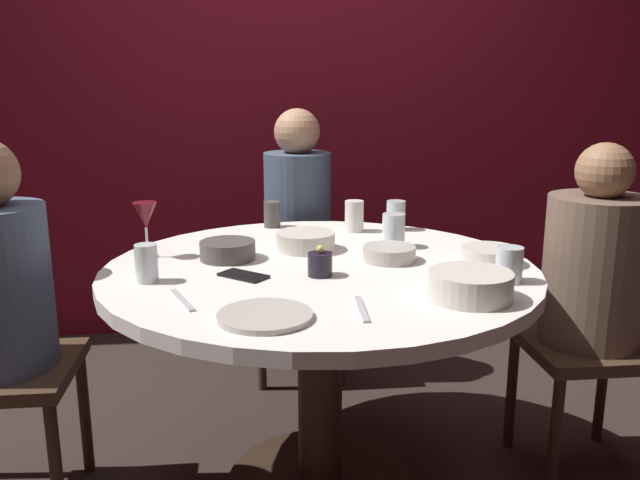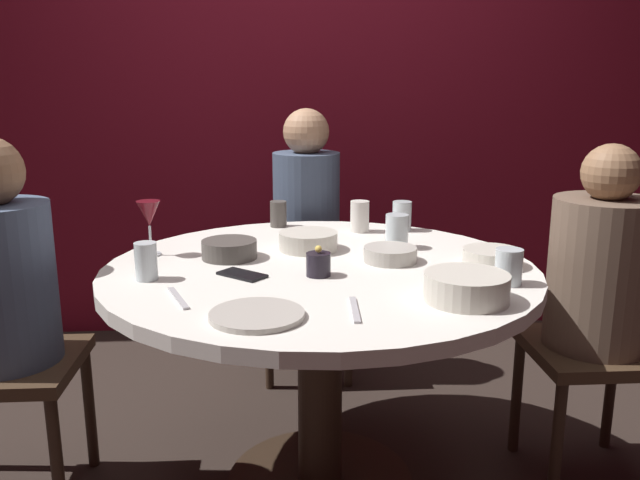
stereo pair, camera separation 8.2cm
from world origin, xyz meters
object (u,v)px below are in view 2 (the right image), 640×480
bowl_rice_portion (229,249)px  dining_table (320,316)px  wine_glass (149,216)px  bowl_serving_large (308,241)px  cup_by_left_diner (402,216)px  seated_diner_back (307,215)px  seated_diner_right (600,279)px  cup_near_candle (278,214)px  cup_beside_wine (360,216)px  dinner_plate (257,315)px  cell_phone (242,275)px  bowl_salad_center (467,287)px  cup_center_front (397,231)px  seated_diner_left (1,284)px  bowl_small_white (491,257)px  cup_by_right_diner (146,261)px  bowl_sauce_side (390,254)px  candle_holder (318,264)px  cup_far_edge (509,267)px

bowl_rice_portion → dining_table: bearing=-21.1°
wine_glass → bowl_serving_large: wine_glass is taller
bowl_serving_large → cup_by_left_diner: (0.36, 0.26, 0.02)m
seated_diner_back → seated_diner_right: bearing=44.7°
cup_near_candle → cup_beside_wine: 0.32m
dinner_plate → seated_diner_right: bearing=22.5°
wine_glass → dinner_plate: wine_glass is taller
dinner_plate → cup_by_left_diner: (0.51, 0.90, 0.05)m
cell_phone → bowl_salad_center: size_ratio=0.65×
bowl_serving_large → cup_center_front: cup_center_front is taller
wine_glass → seated_diner_right: bearing=-6.5°
seated_diner_left → bowl_small_white: (1.46, -0.03, 0.06)m
cup_by_right_diner → cup_beside_wine: (0.67, 0.56, 0.00)m
cell_phone → cup_by_left_diner: 0.79m
dinner_plate → dining_table: bearing=67.9°
seated_diner_left → cup_beside_wine: 1.21m
seated_diner_back → cell_phone: 1.00m
bowl_salad_center → bowl_serving_large: bearing=124.4°
bowl_sauce_side → wine_glass: bearing=170.7°
candle_holder → cup_near_candle: cup_near_candle is taller
cup_center_front → bowl_small_white: bearing=-43.8°
dining_table → cup_beside_wine: bearing=68.7°
seated_diner_left → candle_holder: 0.94m
cup_beside_wine → seated_diner_right: bearing=-32.9°
cell_phone → cup_by_left_diner: (0.56, 0.55, 0.05)m
seated_diner_right → bowl_small_white: 0.37m
bowl_rice_portion → cup_by_left_diner: cup_by_left_diner is taller
cup_center_front → bowl_serving_large: bearing=-179.1°
candle_holder → wine_glass: wine_glass is taller
bowl_small_white → bowl_rice_portion: (-0.79, 0.14, 0.00)m
wine_glass → cup_by_right_diner: (0.04, -0.27, -0.08)m
cup_center_front → bowl_salad_center: bearing=-81.9°
seated_diner_right → bowl_serving_large: (-0.90, 0.20, 0.09)m
bowl_sauce_side → cup_by_left_diner: cup_by_left_diner is taller
dining_table → bowl_rice_portion: (-0.28, 0.11, 0.19)m
bowl_small_white → cup_near_candle: size_ratio=1.74×
bowl_rice_portion → cup_far_edge: (0.78, -0.32, 0.02)m
cup_by_left_diner → cup_far_edge: (0.17, -0.68, -0.01)m
bowl_sauce_side → cup_beside_wine: bearing=95.9°
bowl_serving_large → bowl_salad_center: 0.66m
seated_diner_right → seated_diner_back: bearing=-45.3°
dinner_plate → cup_far_edge: (0.68, 0.22, 0.04)m
bowl_sauce_side → bowl_rice_portion: bearing=171.8°
bowl_rice_portion → cup_by_left_diner: (0.61, 0.35, 0.03)m
cup_near_candle → cup_center_front: size_ratio=0.87×
bowl_rice_portion → cup_far_edge: bearing=-22.6°
bowl_rice_portion → cup_by_right_diner: 0.31m
seated_diner_right → candle_holder: (-0.89, -0.10, 0.09)m
dining_table → cup_center_front: (0.27, 0.20, 0.22)m
cup_by_left_diner → bowl_serving_large: bearing=-143.8°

